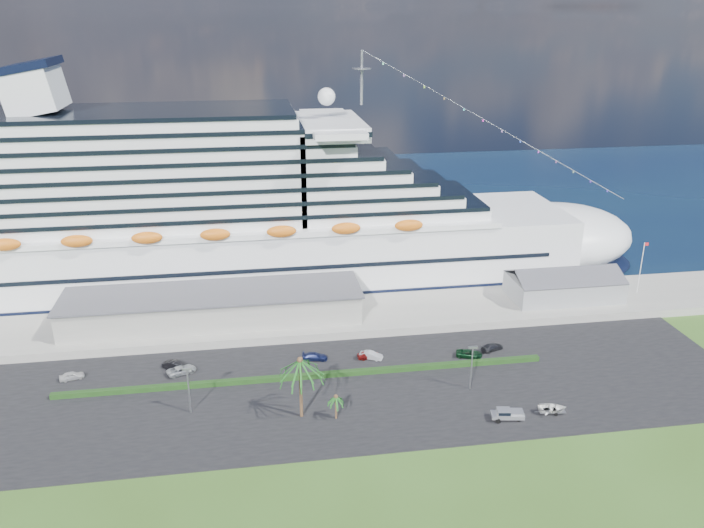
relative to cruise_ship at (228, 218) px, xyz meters
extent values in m
plane|color=#32501A|center=(21.53, -64.00, -16.69)|extent=(420.00, 420.00, 0.00)
cube|color=black|center=(21.53, -53.00, -16.63)|extent=(140.00, 38.00, 0.12)
cube|color=gray|center=(21.53, -24.00, -15.79)|extent=(240.00, 20.00, 1.80)
cube|color=black|center=(21.53, 66.00, -16.68)|extent=(420.00, 160.00, 0.02)
cube|color=silver|center=(1.53, 0.00, -8.69)|extent=(160.00, 30.00, 16.00)
ellipsoid|color=silver|center=(81.53, 0.00, -8.69)|extent=(40.00, 30.00, 16.00)
cube|color=black|center=(1.53, 0.00, -15.49)|extent=(164.00, 30.60, 2.40)
cube|color=silver|center=(-10.47, 0.00, 12.91)|extent=(128.00, 26.00, 24.80)
cube|color=silver|center=(24.33, 0.00, 20.71)|extent=(14.00, 38.00, 3.20)
cube|color=silver|center=(-38.47, 0.00, 30.31)|extent=(11.58, 14.00, 11.58)
cylinder|color=gray|center=(31.53, 0.00, 31.31)|extent=(0.70, 0.70, 12.00)
ellipsoid|color=orange|center=(-2.47, -15.80, 1.11)|extent=(90.00, 2.40, 2.60)
ellipsoid|color=orange|center=(-2.47, 15.80, 1.11)|extent=(90.00, 2.40, 2.60)
cube|color=black|center=(1.53, 0.00, -7.89)|extent=(144.00, 30.40, 0.90)
cube|color=gray|center=(-3.47, -24.00, -11.89)|extent=(60.00, 14.00, 6.00)
cube|color=#4C4C54|center=(-3.47, -24.00, -8.79)|extent=(61.00, 15.00, 0.40)
cube|color=gray|center=(73.53, -24.00, -12.49)|extent=(24.00, 12.00, 4.80)
cube|color=#4C4C54|center=(73.53, -27.00, -8.89)|extent=(24.00, 6.31, 2.74)
cube|color=#4C4C54|center=(73.53, -21.00, -8.89)|extent=(24.00, 6.31, 2.74)
cylinder|color=silver|center=(91.53, -24.00, -8.89)|extent=(0.16, 0.16, 12.00)
cube|color=red|center=(92.03, -24.00, -3.29)|extent=(1.00, 0.04, 0.70)
cube|color=black|center=(13.53, -48.00, -16.12)|extent=(88.00, 1.10, 0.90)
cylinder|color=gray|center=(-6.47, -56.00, -12.57)|extent=(0.24, 0.24, 8.00)
cube|color=gray|center=(-6.47, -56.00, -8.47)|extent=(1.60, 0.35, 0.35)
cylinder|color=gray|center=(41.53, -56.00, -12.57)|extent=(0.24, 0.24, 8.00)
cube|color=gray|center=(41.53, -56.00, -8.47)|extent=(1.60, 0.35, 0.35)
cylinder|color=#47301E|center=(11.53, -60.00, -11.44)|extent=(0.54, 0.54, 10.50)
sphere|color=#47301E|center=(11.53, -60.00, -6.19)|extent=(0.98, 0.98, 0.98)
cylinder|color=#47301E|center=(17.03, -61.50, -14.59)|extent=(0.35, 0.35, 4.20)
sphere|color=#47301E|center=(17.03, -61.50, -12.49)|extent=(0.73, 0.73, 0.73)
imported|color=#B9B9BB|center=(-28.24, -41.80, -15.85)|extent=(4.55, 2.83, 1.45)
imported|color=black|center=(-10.23, -40.78, -15.82)|extent=(4.84, 3.38, 1.51)
imported|color=#A1A6AA|center=(-8.88, -42.74, -15.84)|extent=(5.79, 4.35, 1.46)
imported|color=#131A43|center=(15.71, -41.29, -15.88)|extent=(5.05, 2.76, 1.39)
imported|color=maroon|center=(25.87, -42.32, -15.84)|extent=(4.41, 2.06, 1.46)
imported|color=#B5B7BD|center=(26.27, -42.63, -15.84)|extent=(4.70, 3.25, 1.47)
imported|color=black|center=(44.96, -44.79, -15.88)|extent=(5.47, 3.80, 1.39)
imported|color=black|center=(50.24, -42.83, -15.88)|extent=(5.16, 3.62, 1.39)
cylinder|color=black|center=(42.61, -67.02, -16.18)|extent=(0.82, 0.40, 0.79)
cylinder|color=black|center=(42.61, -65.16, -16.18)|extent=(0.82, 0.40, 0.79)
cylinder|color=black|center=(46.04, -67.02, -16.18)|extent=(0.82, 0.40, 0.79)
cylinder|color=black|center=(46.04, -65.16, -16.18)|extent=(0.82, 0.40, 0.79)
cube|color=#B1B3B8|center=(44.47, -66.09, -15.84)|extent=(5.56, 2.83, 0.69)
cube|color=#B1B3B8|center=(45.90, -66.09, -15.45)|extent=(2.65, 2.28, 0.54)
cube|color=#B1B3B8|center=(43.79, -66.09, -15.15)|extent=(2.44, 2.20, 0.93)
cube|color=black|center=(43.79, -66.09, -15.05)|extent=(2.26, 2.22, 0.54)
cube|color=#B1B3B8|center=(42.22, -66.09, -15.64)|extent=(1.19, 1.99, 0.34)
cube|color=gray|center=(52.36, -65.64, -16.06)|extent=(4.45, 2.15, 0.11)
cylinder|color=gray|center=(50.40, -65.64, -16.06)|extent=(2.04, 0.36, 0.07)
cylinder|color=black|center=(52.73, -66.48, -16.28)|extent=(0.62, 0.28, 0.59)
cylinder|color=black|center=(52.73, -64.81, -16.28)|extent=(0.62, 0.28, 0.59)
imported|color=white|center=(52.36, -65.64, -15.52)|extent=(5.13, 3.98, 0.98)
camera|label=1|loc=(4.73, -156.40, 46.27)|focal=35.00mm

